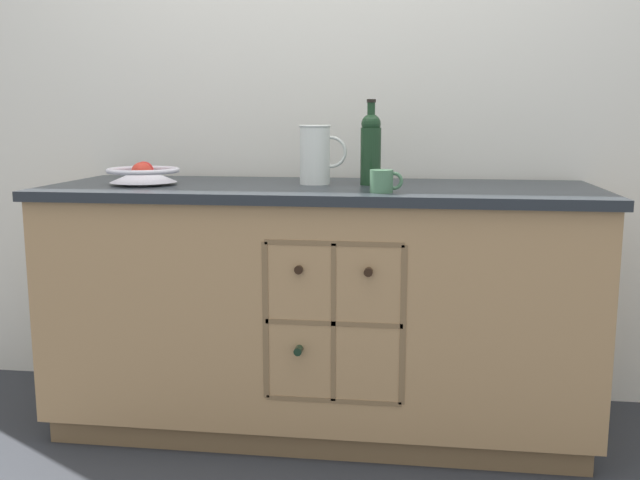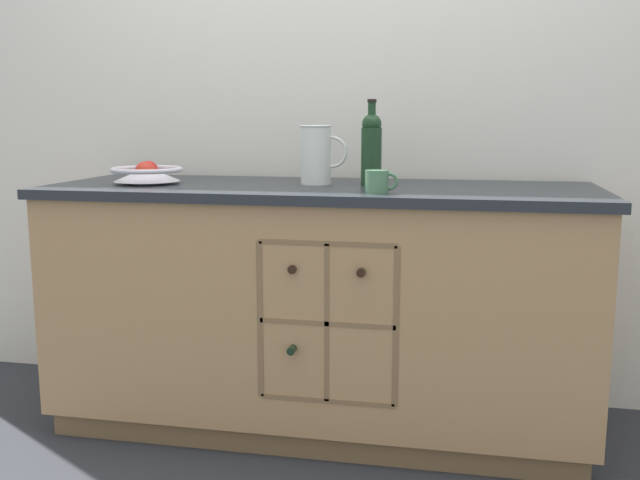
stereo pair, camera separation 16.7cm
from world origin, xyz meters
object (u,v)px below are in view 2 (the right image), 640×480
(white_pitcher, at_px, (317,154))
(ceramic_mug, at_px, (378,182))
(standing_wine_bottle, at_px, (371,147))
(fruit_bowl, at_px, (147,173))

(white_pitcher, height_order, ceramic_mug, white_pitcher)
(white_pitcher, distance_m, standing_wine_bottle, 0.21)
(fruit_bowl, distance_m, white_pitcher, 0.65)
(fruit_bowl, bearing_deg, standing_wine_bottle, 7.21)
(ceramic_mug, bearing_deg, white_pitcher, 133.97)
(standing_wine_bottle, bearing_deg, ceramic_mug, -77.96)
(fruit_bowl, relative_size, standing_wine_bottle, 0.86)
(fruit_bowl, height_order, ceramic_mug, fruit_bowl)
(fruit_bowl, bearing_deg, ceramic_mug, -10.68)
(standing_wine_bottle, bearing_deg, fruit_bowl, -172.79)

